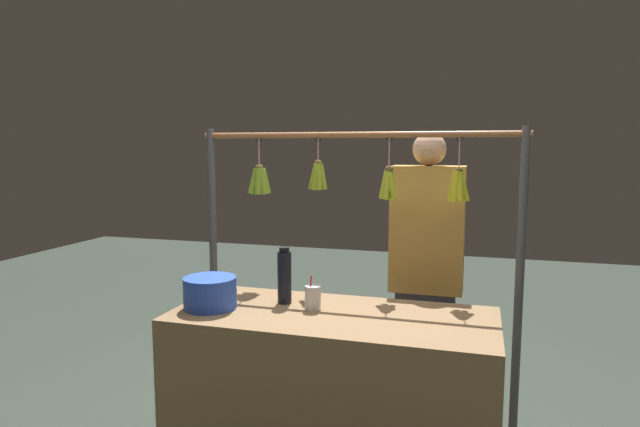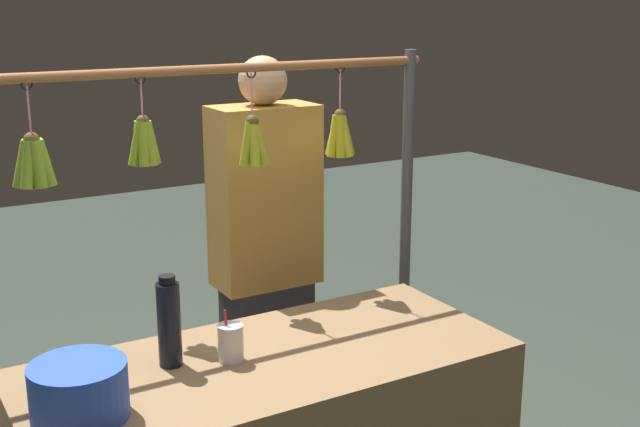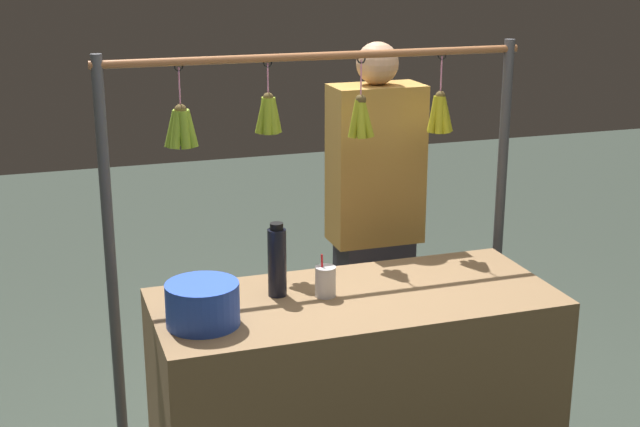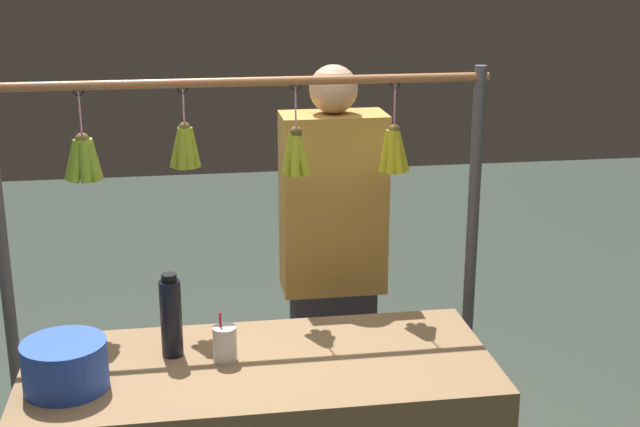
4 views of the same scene
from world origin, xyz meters
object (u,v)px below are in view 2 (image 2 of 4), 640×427
(blue_bucket, at_px, (79,391))
(vendor_person, at_px, (266,275))
(water_bottle, at_px, (169,323))
(drink_cup, at_px, (231,343))

(blue_bucket, relative_size, vendor_person, 0.15)
(blue_bucket, height_order, vendor_person, vendor_person)
(vendor_person, bearing_deg, blue_bucket, 40.28)
(water_bottle, relative_size, blue_bucket, 1.11)
(water_bottle, height_order, blue_bucket, water_bottle)
(water_bottle, relative_size, drink_cup, 1.73)
(vendor_person, bearing_deg, water_bottle, 44.59)
(blue_bucket, xyz_separation_m, drink_cup, (-0.49, -0.12, -0.02))
(water_bottle, bearing_deg, vendor_person, -135.41)
(drink_cup, height_order, vendor_person, vendor_person)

